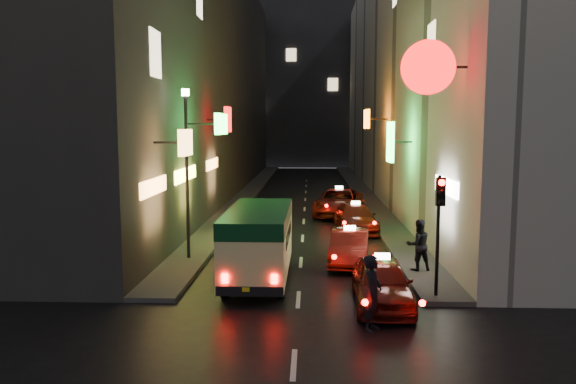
# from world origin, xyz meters

# --- Properties ---
(building_left) EXTENTS (7.65, 52.00, 18.00)m
(building_left) POSITION_xyz_m (-8.00, 33.99, 9.00)
(building_left) COLOR #34322F
(building_left) RESTS_ON ground
(building_right) EXTENTS (7.97, 52.00, 18.00)m
(building_right) POSITION_xyz_m (8.00, 34.00, 9.00)
(building_right) COLOR beige
(building_right) RESTS_ON ground
(building_far) EXTENTS (30.00, 10.00, 22.00)m
(building_far) POSITION_xyz_m (0.00, 66.00, 11.00)
(building_far) COLOR #37373D
(building_far) RESTS_ON ground
(sidewalk_left) EXTENTS (1.50, 52.00, 0.15)m
(sidewalk_left) POSITION_xyz_m (-4.25, 34.00, 0.07)
(sidewalk_left) COLOR #44423F
(sidewalk_left) RESTS_ON ground
(sidewalk_right) EXTENTS (1.50, 52.00, 0.15)m
(sidewalk_right) POSITION_xyz_m (4.25, 34.00, 0.07)
(sidewalk_right) COLOR #44423F
(sidewalk_right) RESTS_ON ground
(minibus) EXTENTS (1.97, 5.54, 2.38)m
(minibus) POSITION_xyz_m (-1.33, 10.41, 1.50)
(minibus) COLOR #F7EE9A
(minibus) RESTS_ON ground
(taxi_near) EXTENTS (2.11, 4.93, 1.72)m
(taxi_near) POSITION_xyz_m (2.36, 8.03, 0.78)
(taxi_near) COLOR maroon
(taxi_near) RESTS_ON ground
(taxi_second) EXTENTS (2.41, 4.79, 1.63)m
(taxi_second) POSITION_xyz_m (1.78, 12.83, 0.73)
(taxi_second) COLOR maroon
(taxi_second) RESTS_ON ground
(taxi_third) EXTENTS (2.23, 4.84, 1.67)m
(taxi_third) POSITION_xyz_m (2.52, 19.39, 0.75)
(taxi_third) COLOR maroon
(taxi_third) RESTS_ON ground
(taxi_far) EXTENTS (3.11, 5.80, 1.92)m
(taxi_far) POSITION_xyz_m (1.97, 24.19, 0.88)
(taxi_far) COLOR maroon
(taxi_far) RESTS_ON ground
(pedestrian_crossing) EXTENTS (0.68, 0.83, 2.15)m
(pedestrian_crossing) POSITION_xyz_m (1.87, 6.11, 1.08)
(pedestrian_crossing) COLOR black
(pedestrian_crossing) RESTS_ON ground
(pedestrian_sidewalk) EXTENTS (0.83, 0.61, 1.98)m
(pedestrian_sidewalk) POSITION_xyz_m (4.01, 11.47, 1.14)
(pedestrian_sidewalk) COLOR black
(pedestrian_sidewalk) RESTS_ON sidewalk_right
(traffic_light) EXTENTS (0.26, 0.43, 3.50)m
(traffic_light) POSITION_xyz_m (4.00, 8.47, 2.69)
(traffic_light) COLOR black
(traffic_light) RESTS_ON sidewalk_right
(lamp_post) EXTENTS (0.28, 0.28, 6.22)m
(lamp_post) POSITION_xyz_m (-4.20, 13.00, 3.72)
(lamp_post) COLOR black
(lamp_post) RESTS_ON sidewalk_left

